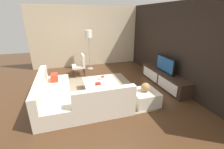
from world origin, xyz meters
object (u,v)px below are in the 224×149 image
(fruit_bowl, at_px, (102,78))
(book_stack, at_px, (98,84))
(floor_lamp, at_px, (89,36))
(decorative_ball, at_px, (146,87))
(accent_chair_near, at_px, (81,64))
(sectional_couch, at_px, (71,98))
(coffee_table, at_px, (101,86))
(media_console, at_px, (163,78))
(ottoman, at_px, (145,98))
(television, at_px, (165,64))

(fruit_bowl, height_order, book_stack, fruit_bowl)
(floor_lamp, xyz_separation_m, decorative_ball, (3.51, 0.98, -0.98))
(fruit_bowl, bearing_deg, accent_chair_near, -161.45)
(sectional_couch, relative_size, coffee_table, 2.22)
(media_console, relative_size, sectional_couch, 0.99)
(ottoman, relative_size, decorative_ball, 2.82)
(ottoman, bearing_deg, sectional_couch, -102.78)
(accent_chair_near, distance_m, fruit_bowl, 1.69)
(book_stack, bearing_deg, floor_lamp, 176.13)
(sectional_couch, height_order, coffee_table, sectional_couch)
(coffee_table, relative_size, decorative_ball, 4.32)
(ottoman, distance_m, decorative_ball, 0.32)
(sectional_couch, xyz_separation_m, book_stack, (-0.40, 0.84, 0.12))
(media_console, xyz_separation_m, fruit_bowl, (-0.28, -2.19, 0.17))
(media_console, distance_m, accent_chair_near, 3.33)
(accent_chair_near, bearing_deg, television, 58.76)
(accent_chair_near, bearing_deg, floor_lamp, 146.40)
(accent_chair_near, height_order, decorative_ball, accent_chair_near)
(media_console, bearing_deg, coffee_table, -92.49)
(sectional_couch, distance_m, floor_lamp, 3.44)
(sectional_couch, height_order, decorative_ball, sectional_couch)
(television, distance_m, fruit_bowl, 2.24)
(television, distance_m, sectional_couch, 3.34)
(media_console, bearing_deg, decorative_ball, -52.49)
(sectional_couch, bearing_deg, accent_chair_near, 167.63)
(media_console, distance_m, ottoman, 1.59)
(television, bearing_deg, ottoman, -52.51)
(ottoman, distance_m, book_stack, 1.45)
(media_console, bearing_deg, accent_chair_near, -124.56)
(media_console, bearing_deg, ottoman, -52.49)
(coffee_table, height_order, accent_chair_near, accent_chair_near)
(sectional_couch, bearing_deg, floor_lamp, 161.55)
(fruit_bowl, bearing_deg, floor_lamp, -178.86)
(coffee_table, distance_m, accent_chair_near, 1.86)
(sectional_couch, xyz_separation_m, fruit_bowl, (-0.80, 1.06, 0.14))
(fruit_bowl, distance_m, book_stack, 0.46)
(coffee_table, xyz_separation_m, book_stack, (0.22, -0.12, 0.20))
(media_console, distance_m, sectional_couch, 3.30)
(sectional_couch, bearing_deg, television, 99.00)
(sectional_couch, distance_m, coffee_table, 1.14)
(floor_lamp, xyz_separation_m, fruit_bowl, (2.26, 0.04, -1.08))
(television, distance_m, floor_lamp, 3.46)
(sectional_couch, height_order, ottoman, sectional_couch)
(ottoman, bearing_deg, accent_chair_near, -152.73)
(media_console, relative_size, ottoman, 3.35)
(ottoman, xyz_separation_m, book_stack, (-0.85, -1.16, 0.20))
(media_console, height_order, television, television)
(television, height_order, coffee_table, television)
(media_console, distance_m, book_stack, 2.43)
(television, distance_m, coffee_table, 2.37)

